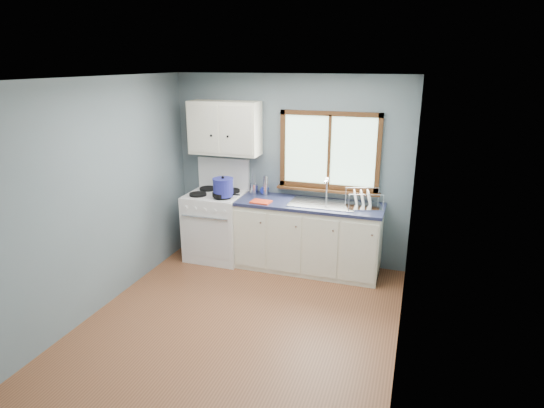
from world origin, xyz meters
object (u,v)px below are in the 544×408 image
(stockpot, at_px, (223,187))
(utensil_crock, at_px, (254,189))
(thermos, at_px, (266,186))
(dish_rack, at_px, (363,203))
(gas_range, at_px, (216,224))
(skillet, at_px, (222,194))
(base_cabinets, at_px, (308,240))
(sink, at_px, (323,209))

(stockpot, bearing_deg, utensil_crock, 49.55)
(stockpot, bearing_deg, thermos, 34.72)
(dish_rack, bearing_deg, gas_range, 165.28)
(skillet, bearing_deg, base_cabinets, -0.70)
(skillet, relative_size, utensil_crock, 1.10)
(sink, bearing_deg, dish_rack, 3.39)
(skillet, distance_m, stockpot, 0.10)
(stockpot, height_order, thermos, stockpot)
(base_cabinets, height_order, sink, sink)
(gas_range, xyz_separation_m, skillet, (0.18, -0.17, 0.49))
(thermos, height_order, dish_rack, thermos)
(stockpot, bearing_deg, sink, 7.75)
(utensil_crock, bearing_deg, sink, -9.59)
(dish_rack, bearing_deg, utensil_crock, 158.57)
(base_cabinets, xyz_separation_m, thermos, (-0.64, 0.15, 0.64))
(dish_rack, bearing_deg, stockpot, 170.45)
(sink, distance_m, utensil_crock, 1.02)
(gas_range, xyz_separation_m, thermos, (0.66, 0.17, 0.56))
(gas_range, relative_size, thermos, 5.12)
(sink, relative_size, skillet, 2.18)
(base_cabinets, bearing_deg, gas_range, -179.18)
(stockpot, distance_m, thermos, 0.58)
(stockpot, bearing_deg, gas_range, 140.70)
(sink, distance_m, dish_rack, 0.51)
(base_cabinets, relative_size, stockpot, 5.53)
(utensil_crock, height_order, dish_rack, utensil_crock)
(skillet, bearing_deg, sink, -2.02)
(utensil_crock, bearing_deg, stockpot, -130.45)
(base_cabinets, distance_m, stockpot, 1.31)
(base_cabinets, xyz_separation_m, stockpot, (-1.11, -0.18, 0.67))
(gas_range, bearing_deg, thermos, 14.33)
(stockpot, relative_size, dish_rack, 0.66)
(sink, relative_size, thermos, 3.16)
(base_cabinets, relative_size, sink, 2.20)
(sink, bearing_deg, skillet, -171.69)
(sink, height_order, skillet, sink)
(sink, relative_size, dish_rack, 1.66)
(dish_rack, bearing_deg, sink, 167.29)
(gas_range, bearing_deg, base_cabinets, 0.82)
(gas_range, xyz_separation_m, stockpot, (0.19, -0.16, 0.59))
(thermos, bearing_deg, dish_rack, -5.32)
(gas_range, xyz_separation_m, base_cabinets, (1.31, 0.02, -0.08))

